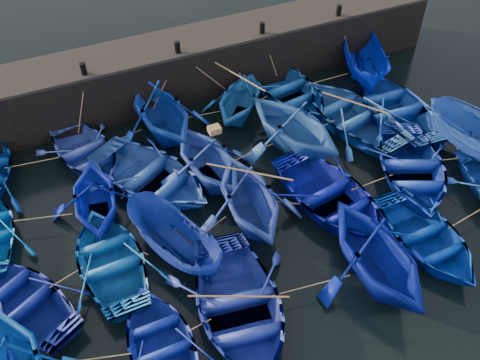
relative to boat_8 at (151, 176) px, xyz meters
name	(u,v)px	position (x,y,z in m)	size (l,w,h in m)	color
ground	(278,254)	(2.94, -4.93, -0.56)	(120.00, 120.00, 0.00)	black
quay_wall	(174,69)	(2.94, 5.57, 0.69)	(26.00, 2.50, 2.50)	black
quay_top	(171,44)	(2.94, 5.57, 2.00)	(26.00, 2.50, 0.12)	black
bollard_1	(83,69)	(-1.06, 4.67, 2.31)	(0.24, 0.24, 0.50)	black
bollard_2	(177,47)	(2.94, 4.67, 2.31)	(0.24, 0.24, 0.50)	black
bollard_3	(262,28)	(6.94, 4.67, 2.31)	(0.24, 0.24, 0.50)	black
bollard_4	(339,10)	(10.94, 4.67, 2.31)	(0.24, 0.24, 0.50)	black
boat_1	(85,152)	(-1.95, 2.52, -0.10)	(3.18, 4.44, 0.92)	#3148BD
boat_2	(160,110)	(1.40, 2.87, 0.69)	(4.12, 4.78, 2.51)	#10359F
boat_3	(239,97)	(4.91, 2.66, 0.47)	(3.38, 3.92, 2.06)	#1A5CA8
boat_4	(289,90)	(7.50, 2.87, -0.04)	(3.64, 5.08, 1.05)	#0F4796
boat_5	(365,62)	(11.56, 2.86, 0.38)	(1.83, 4.87, 1.88)	#021AB4
boat_7	(95,197)	(-2.23, -0.69, 0.46)	(3.36, 3.90, 2.05)	#0515A2
boat_8	(151,176)	(0.00, 0.00, 0.00)	(3.88, 5.42, 1.13)	#234BAF
boat_9	(208,158)	(2.17, -0.53, 0.57)	(3.71, 4.31, 2.27)	#223E9D
boat_10	(294,124)	(6.00, -0.23, 0.71)	(4.16, 4.83, 2.54)	#1F5096
boat_11	(352,114)	(9.10, 0.06, 0.02)	(4.03, 5.63, 1.17)	#19498B
boat_12	(396,106)	(11.13, -0.24, 0.02)	(4.01, 5.60, 1.16)	navy
boat_13	(21,299)	(-5.32, -3.51, -0.10)	(3.21, 4.49, 0.93)	navy
boat_14	(111,259)	(-2.39, -3.16, -0.08)	(3.30, 4.62, 0.96)	#1058AF
boat_15	(173,241)	(-0.33, -3.54, 0.25)	(1.59, 4.21, 1.63)	navy
boat_16	(249,197)	(2.67, -3.07, 0.61)	(3.85, 4.46, 2.35)	#2540A7
boat_17	(331,197)	(5.66, -3.80, 0.00)	(3.87, 5.41, 1.12)	#060F8C
boat_18	(412,168)	(9.33, -3.74, -0.01)	(3.80, 5.31, 1.10)	#1433B9
boat_21	(162,344)	(-1.82, -6.73, -0.13)	(2.95, 4.13, 0.86)	navy
boat_22	(239,308)	(0.66, -6.64, 0.01)	(3.96, 5.53, 1.15)	#1F30A0
boat_23	(377,252)	(5.29, -7.01, 0.69)	(4.12, 4.78, 2.52)	#04148B
boat_24	(427,238)	(7.69, -6.76, -0.09)	(3.27, 4.57, 0.95)	#0331A8
wooden_crate	(214,130)	(2.47, -0.53, 1.83)	(0.45, 0.36, 0.24)	olive
mooring_ropes	(221,149)	(2.92, -0.03, 0.31)	(17.54, 11.62, 2.10)	tan
loose_oars	(275,150)	(4.34, -1.75, 1.15)	(10.69, 11.37, 1.26)	#99724C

